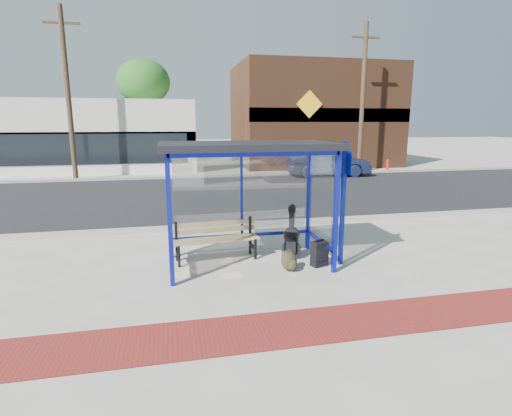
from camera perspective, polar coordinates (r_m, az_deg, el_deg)
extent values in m
plane|color=#B2ADA0|center=(8.08, -1.06, -8.06)|extent=(120.00, 120.00, 0.00)
cube|color=maroon|center=(5.77, 4.15, -16.76)|extent=(60.00, 1.00, 0.01)
cube|color=gray|center=(10.79, -4.03, -2.53)|extent=(60.00, 0.25, 0.12)
cube|color=black|center=(15.76, -6.67, 1.88)|extent=(60.00, 10.00, 0.00)
cube|color=gray|center=(20.77, -8.06, 4.48)|extent=(60.00, 0.25, 0.12)
cube|color=#B2ADA0|center=(22.66, -8.41, 4.96)|extent=(60.00, 4.00, 0.01)
cube|color=#0E169A|center=(6.89, -12.21, -1.91)|extent=(0.08, 0.08, 2.30)
cube|color=#0E169A|center=(7.49, 11.37, -0.74)|extent=(0.08, 0.08, 2.30)
cube|color=#0E169A|center=(8.35, -12.24, 0.54)|extent=(0.08, 0.08, 2.30)
cube|color=#0E169A|center=(8.86, 7.53, 1.37)|extent=(0.08, 0.08, 2.30)
cube|color=#0E169A|center=(8.33, -2.12, 8.49)|extent=(3.00, 0.08, 0.08)
cube|color=#0E169A|center=(6.87, 0.09, 7.71)|extent=(3.00, 0.08, 0.08)
cube|color=#0E169A|center=(7.46, -12.61, 7.78)|extent=(0.08, 1.50, 0.08)
cube|color=#0E169A|center=(8.02, 9.56, 8.19)|extent=(0.08, 1.50, 0.08)
cube|color=#0E169A|center=(8.66, -2.02, -3.89)|extent=(3.00, 0.08, 0.06)
cube|color=#0E169A|center=(7.82, -11.98, -5.94)|extent=(0.08, 1.50, 0.06)
cube|color=#0E169A|center=(8.35, 9.12, -4.64)|extent=(0.08, 1.50, 0.06)
cube|color=#0E169A|center=(8.44, -2.07, 2.31)|extent=(0.05, 0.05, 1.90)
cube|color=silver|center=(8.45, -2.07, 2.05)|extent=(2.84, 0.01, 1.82)
cube|color=silver|center=(7.59, -12.28, 0.61)|extent=(0.02, 1.34, 1.82)
cube|color=silver|center=(8.14, 9.33, 1.51)|extent=(0.02, 1.34, 1.82)
cube|color=black|center=(7.59, -1.13, 8.89)|extent=(3.30, 1.80, 0.12)
cube|color=silver|center=(26.55, -29.04, 8.95)|extent=(18.00, 6.00, 4.00)
cube|color=black|center=(23.74, -31.06, 8.54)|extent=(18.00, 0.10, 0.60)
cube|color=black|center=(23.70, -30.96, 7.08)|extent=(17.00, 0.04, 1.60)
cube|color=#59331E|center=(27.61, 8.08, 12.89)|extent=(10.00, 7.00, 6.40)
cube|color=black|center=(24.40, 10.93, 12.91)|extent=(10.00, 0.10, 0.80)
cube|color=yellow|center=(23.78, 7.64, 14.49)|extent=(1.56, 0.06, 1.56)
cylinder|color=#4C3826|center=(29.48, -15.46, 11.17)|extent=(0.36, 0.36, 5.00)
ellipsoid|color=#1D5A19|center=(29.61, -15.80, 16.97)|extent=(3.60, 3.60, 3.06)
cylinder|color=#4C3826|center=(32.58, 13.48, 11.32)|extent=(0.36, 0.36, 5.00)
ellipsoid|color=#1D5A19|center=(32.69, 13.75, 16.58)|extent=(3.60, 3.60, 3.06)
cylinder|color=#4C3826|center=(21.37, -25.25, 14.28)|extent=(0.24, 0.24, 8.00)
cube|color=#4C3826|center=(21.78, -26.07, 22.68)|extent=(1.60, 0.10, 0.10)
cylinder|color=#4C3826|center=(23.34, 14.97, 14.73)|extent=(0.24, 0.24, 8.00)
cube|color=#4C3826|center=(23.73, 15.43, 22.46)|extent=(1.60, 0.10, 0.10)
cube|color=black|center=(8.00, -10.94, -6.82)|extent=(0.05, 0.05, 0.44)
cube|color=black|center=(8.31, -11.31, -4.71)|extent=(0.05, 0.05, 0.83)
cube|color=black|center=(8.18, -11.10, -6.39)|extent=(0.09, 0.40, 0.05)
cube|color=black|center=(8.30, -0.09, -5.88)|extent=(0.05, 0.05, 0.44)
cube|color=black|center=(8.60, -0.85, -3.89)|extent=(0.05, 0.05, 0.83)
cube|color=black|center=(8.48, -0.48, -5.50)|extent=(0.09, 0.40, 0.05)
cube|color=tan|center=(8.08, -5.49, -4.82)|extent=(1.76, 0.25, 0.03)
cube|color=tan|center=(8.18, -5.64, -4.61)|extent=(1.76, 0.25, 0.03)
cube|color=tan|center=(8.28, -5.80, -4.40)|extent=(1.76, 0.25, 0.03)
cube|color=tan|center=(8.38, -5.95, -4.20)|extent=(1.76, 0.25, 0.03)
cube|color=tan|center=(8.38, -6.03, -3.16)|extent=(1.76, 0.19, 0.10)
cube|color=tan|center=(8.34, -6.05, -2.26)|extent=(1.76, 0.19, 0.10)
cylinder|color=black|center=(8.38, 5.05, -5.92)|extent=(0.41, 0.26, 0.40)
cylinder|color=black|center=(8.29, 5.09, -3.88)|extent=(0.35, 0.24, 0.33)
cube|color=black|center=(8.34, 5.07, -4.94)|extent=(0.30, 0.22, 0.47)
cube|color=black|center=(8.21, 5.13, -1.73)|extent=(0.13, 0.13, 0.47)
cube|color=black|center=(8.16, 5.16, -0.32)|extent=(0.17, 0.15, 0.09)
cube|color=black|center=(8.01, 9.04, -6.45)|extent=(0.36, 0.29, 0.49)
cylinder|color=black|center=(8.02, 8.33, -8.18)|extent=(0.10, 0.18, 0.04)
cylinder|color=black|center=(8.16, 9.62, -7.86)|extent=(0.10, 0.18, 0.04)
cube|color=black|center=(7.93, 9.10, -4.58)|extent=(0.20, 0.10, 0.04)
cube|color=black|center=(7.93, 9.51, -6.56)|extent=(0.24, 0.09, 0.27)
ellipsoid|color=#292917|center=(7.73, 4.75, -7.51)|extent=(0.40, 0.35, 0.40)
ellipsoid|color=#292917|center=(7.66, 5.33, -8.14)|extent=(0.23, 0.20, 0.21)
cube|color=#292917|center=(7.68, 4.67, -6.15)|extent=(0.12, 0.08, 0.03)
cube|color=navy|center=(7.94, 12.29, 0.48)|extent=(0.08, 0.08, 2.45)
cube|color=navy|center=(7.84, 12.84, 6.36)|extent=(0.07, 0.30, 0.46)
cube|color=white|center=(7.72, -9.87, -9.20)|extent=(0.53, 0.51, 0.01)
cube|color=white|center=(7.55, -3.46, -9.54)|extent=(0.39, 0.31, 0.01)
cube|color=white|center=(8.26, -3.61, -7.60)|extent=(0.48, 0.52, 0.01)
imported|color=#172143|center=(21.38, 10.25, 6.37)|extent=(4.34, 1.66, 1.41)
cylinder|color=red|center=(24.77, 18.26, 5.71)|extent=(0.18, 0.18, 0.54)
sphere|color=red|center=(24.74, 18.31, 6.40)|extent=(0.20, 0.20, 0.20)
cylinder|color=red|center=(24.76, 18.28, 5.92)|extent=(0.29, 0.11, 0.09)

